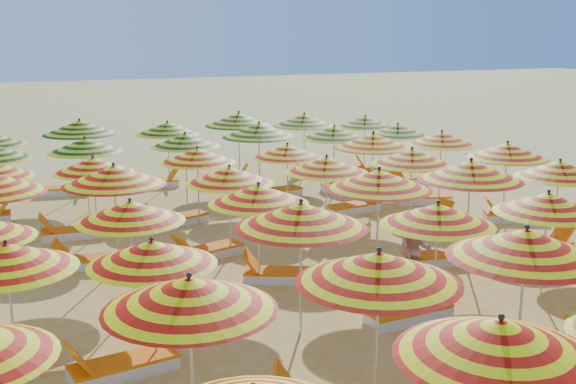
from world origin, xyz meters
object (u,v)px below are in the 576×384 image
at_px(umbrella_13, 152,253).
at_px(umbrella_22, 471,171).
at_px(umbrella_26, 229,175).
at_px(lounger_10, 411,312).
at_px(lounger_20, 514,216).
at_px(lounger_34, 377,169).
at_px(umbrella_45, 239,119).
at_px(lounger_32, 225,178).
at_px(umbrella_37, 85,145).
at_px(umbrella_39, 259,130).
at_px(lounger_29, 409,180).
at_px(umbrella_33, 288,151).
at_px(umbrella_34, 373,141).
at_px(lounger_18, 340,231).
at_px(lounger_24, 355,207).
at_px(umbrella_12, 6,257).
at_px(lounger_23, 270,214).
at_px(lounger_27, 275,192).
at_px(umbrella_25, 114,175).
at_px(umbrella_16, 548,203).
at_px(umbrella_8, 379,268).
at_px(umbrella_41, 398,130).
at_px(umbrella_19, 130,211).
at_px(umbrella_27, 327,165).
at_px(lounger_17, 207,252).
at_px(umbrella_2, 500,339).
at_px(umbrella_7, 190,294).
at_px(umbrella_23, 560,169).
at_px(umbrella_44, 168,128).
at_px(umbrella_38, 185,140).
at_px(lounger_25, 422,199).
at_px(lounger_30, 67,190).
at_px(umbrella_29, 507,151).
at_px(umbrella_46, 304,120).
at_px(umbrella_43, 80,127).
at_px(lounger_12, 281,275).
at_px(lounger_21, 73,232).
at_px(umbrella_35, 442,138).
at_px(lounger_16, 91,261).
at_px(umbrella_31, 93,165).
at_px(umbrella_9, 526,244).
at_px(umbrella_14, 301,215).
at_px(umbrella_28, 412,157).
at_px(umbrella_47, 365,122).
at_px(lounger_19, 425,222).
at_px(umbrella_32, 197,155).
at_px(umbrella_40, 334,133).

bearing_deg(umbrella_13, umbrella_22, 18.26).
relative_size(umbrella_26, lounger_10, 1.42).
xyz_separation_m(lounger_20, lounger_34, (-0.40, 7.49, 0.00)).
distance_m(umbrella_45, lounger_32, 2.13).
relative_size(umbrella_37, lounger_10, 1.42).
height_order(umbrella_39, lounger_29, umbrella_39).
relative_size(umbrella_33, umbrella_37, 0.95).
distance_m(umbrella_34, lounger_29, 4.60).
bearing_deg(umbrella_37, lounger_18, -39.76).
bearing_deg(lounger_24, umbrella_12, -153.08).
distance_m(umbrella_12, umbrella_13, 2.18).
xyz_separation_m(lounger_23, lounger_27, (1.06, 2.54, 0.00)).
bearing_deg(umbrella_37, lounger_10, -65.12).
xyz_separation_m(umbrella_25, umbrella_34, (7.82, 2.53, -0.04)).
xyz_separation_m(umbrella_16, umbrella_25, (-7.78, 5.03, 0.16)).
bearing_deg(umbrella_34, umbrella_8, -117.12).
height_order(umbrella_41, lounger_23, umbrella_41).
xyz_separation_m(umbrella_12, lounger_18, (8.08, 5.28, -1.85)).
bearing_deg(umbrella_19, umbrella_27, 27.65).
bearing_deg(lounger_17, umbrella_2, 75.57).
height_order(umbrella_7, lounger_32, umbrella_7).
xyz_separation_m(umbrella_23, umbrella_39, (-5.10, 7.75, 0.18)).
xyz_separation_m(umbrella_22, umbrella_44, (-4.73, 10.71, -0.21)).
xyz_separation_m(umbrella_38, lounger_25, (6.86, -2.57, -1.85)).
relative_size(umbrella_33, lounger_23, 1.32).
bearing_deg(lounger_30, umbrella_29, -29.07).
xyz_separation_m(umbrella_46, lounger_34, (2.87, -0.27, -1.94)).
bearing_deg(umbrella_25, umbrella_22, -19.22).
bearing_deg(umbrella_23, umbrella_43, 135.36).
height_order(umbrella_8, umbrella_25, umbrella_8).
xyz_separation_m(umbrella_2, lounger_25, (7.00, 13.03, -2.00)).
xyz_separation_m(lounger_12, lounger_21, (-3.95, 5.03, 0.00)).
relative_size(umbrella_19, umbrella_35, 1.04).
height_order(umbrella_19, lounger_16, umbrella_19).
bearing_deg(umbrella_31, umbrella_46, 32.95).
height_order(umbrella_41, lounger_34, umbrella_41).
height_order(umbrella_12, umbrella_43, umbrella_43).
xyz_separation_m(umbrella_9, umbrella_45, (0.27, 15.62, -0.01)).
xyz_separation_m(umbrella_9, umbrella_14, (-2.52, 2.83, -0.02)).
bearing_deg(lounger_25, umbrella_13, 53.34).
distance_m(umbrella_19, umbrella_45, 11.82).
height_order(umbrella_28, lounger_20, umbrella_28).
bearing_deg(umbrella_44, lounger_29, -18.39).
distance_m(umbrella_2, umbrella_47, 19.37).
xyz_separation_m(umbrella_39, lounger_10, (-0.50, -10.38, -2.04)).
bearing_deg(umbrella_37, lounger_25, -14.70).
relative_size(umbrella_31, lounger_19, 1.24).
bearing_deg(umbrella_32, lounger_19, -23.12).
relative_size(umbrella_9, umbrella_40, 1.06).
bearing_deg(umbrella_40, umbrella_47, 46.29).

